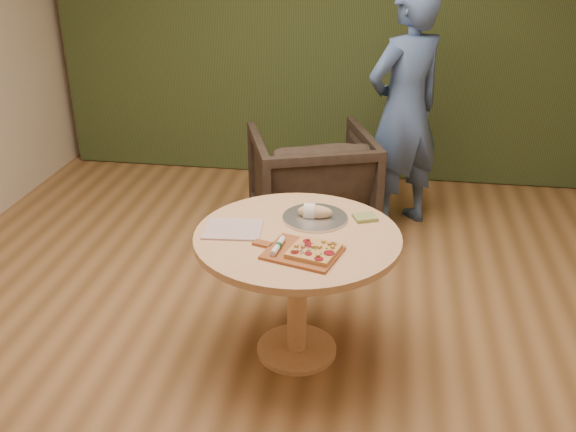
# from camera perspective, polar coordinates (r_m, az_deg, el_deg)

# --- Properties ---
(room_shell) EXTENTS (5.04, 6.04, 2.84)m
(room_shell) POSITION_cam_1_polar(r_m,az_deg,el_deg) (3.04, -2.90, 8.78)
(room_shell) COLOR #9A6B3D
(room_shell) RESTS_ON ground
(curtain) EXTENTS (4.80, 0.14, 2.78)m
(curtain) POSITION_cam_1_polar(r_m,az_deg,el_deg) (5.84, 3.03, 16.84)
(curtain) COLOR #2A3618
(curtain) RESTS_ON ground
(pedestal_table) EXTENTS (1.09, 1.09, 0.75)m
(pedestal_table) POSITION_cam_1_polar(r_m,az_deg,el_deg) (3.41, 0.84, -3.72)
(pedestal_table) COLOR tan
(pedestal_table) RESTS_ON ground
(pizza_paddle) EXTENTS (0.47, 0.37, 0.01)m
(pizza_paddle) POSITION_cam_1_polar(r_m,az_deg,el_deg) (3.15, 1.14, -3.25)
(pizza_paddle) COLOR #964C26
(pizza_paddle) RESTS_ON pedestal_table
(flatbread_pizza) EXTENTS (0.27, 0.27, 0.04)m
(flatbread_pizza) POSITION_cam_1_polar(r_m,az_deg,el_deg) (3.13, 2.31, -3.09)
(flatbread_pizza) COLOR tan
(flatbread_pizza) RESTS_ON pizza_paddle
(cutlery_roll) EXTENTS (0.05, 0.20, 0.03)m
(cutlery_roll) POSITION_cam_1_polar(r_m,az_deg,el_deg) (3.16, -0.88, -2.66)
(cutlery_roll) COLOR beige
(cutlery_roll) RESTS_ON pizza_paddle
(newspaper) EXTENTS (0.32, 0.27, 0.01)m
(newspaper) POSITION_cam_1_polar(r_m,az_deg,el_deg) (3.39, -4.90, -1.16)
(newspaper) COLOR silver
(newspaper) RESTS_ON pedestal_table
(serving_tray) EXTENTS (0.36, 0.36, 0.02)m
(serving_tray) POSITION_cam_1_polar(r_m,az_deg,el_deg) (3.50, 2.41, -0.15)
(serving_tray) COLOR silver
(serving_tray) RESTS_ON pedestal_table
(bread_roll) EXTENTS (0.19, 0.09, 0.09)m
(bread_roll) POSITION_cam_1_polar(r_m,az_deg,el_deg) (3.49, 2.28, 0.39)
(bread_roll) COLOR tan
(bread_roll) RESTS_ON serving_tray
(green_packet) EXTENTS (0.15, 0.14, 0.02)m
(green_packet) POSITION_cam_1_polar(r_m,az_deg,el_deg) (3.52, 6.86, -0.12)
(green_packet) COLOR olive
(green_packet) RESTS_ON pedestal_table
(armchair) EXTENTS (1.09, 1.05, 0.89)m
(armchair) POSITION_cam_1_polar(r_m,az_deg,el_deg) (4.87, 2.11, 3.45)
(armchair) COLOR black
(armchair) RESTS_ON ground
(person_standing) EXTENTS (0.80, 0.77, 1.85)m
(person_standing) POSITION_cam_1_polar(r_m,az_deg,el_deg) (4.92, 10.31, 9.18)
(person_standing) COLOR #3E5786
(person_standing) RESTS_ON ground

